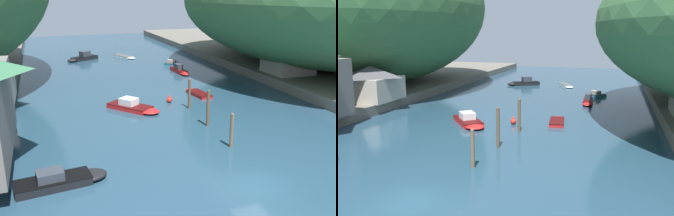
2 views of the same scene
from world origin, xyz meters
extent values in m
plane|color=#234256|center=(0.00, 30.00, 0.00)|extent=(130.00, 130.00, 0.00)
cube|color=#666056|center=(-27.81, 30.00, 0.66)|extent=(22.00, 120.00, 1.31)
ellipsoid|color=#3D6B3D|center=(-28.91, 38.70, 14.71)|extent=(36.44, 51.02, 26.80)
cube|color=#B2A899|center=(-19.52, 23.57, 2.86)|extent=(6.37, 6.61, 3.09)
pyramid|color=#4C4C51|center=(-19.52, 23.57, 5.14)|extent=(6.88, 7.14, 1.49)
cube|color=red|center=(-4.20, 19.73, 0.25)|extent=(4.87, 5.38, 0.49)
ellipsoid|color=red|center=(-2.61, 17.70, 0.25)|extent=(3.19, 3.29, 0.49)
cube|color=#450A0A|center=(-4.20, 19.73, 0.51)|extent=(4.97, 5.49, 0.03)
cube|color=silver|center=(-4.30, 19.86, 0.89)|extent=(2.30, 2.35, 0.79)
cube|color=teal|center=(8.86, 42.39, 0.22)|extent=(3.27, 3.37, 0.43)
ellipsoid|color=teal|center=(9.63, 43.44, 0.22)|extent=(2.41, 2.26, 0.43)
cube|color=#132A33|center=(8.86, 42.39, 0.45)|extent=(3.34, 3.44, 0.03)
cube|color=#9E937F|center=(8.81, 42.33, 0.72)|extent=(1.75, 1.62, 0.59)
cube|color=red|center=(5.55, 22.46, 0.18)|extent=(2.01, 4.14, 0.37)
ellipsoid|color=red|center=(5.33, 24.44, 0.18)|extent=(1.71, 2.15, 0.37)
cube|color=#450A0A|center=(5.55, 22.46, 0.38)|extent=(2.05, 4.22, 0.03)
cube|color=black|center=(-5.22, 53.05, 0.31)|extent=(5.41, 4.36, 0.63)
ellipsoid|color=black|center=(-7.41, 51.72, 0.31)|extent=(3.17, 2.94, 0.63)
cube|color=black|center=(-5.22, 53.05, 0.64)|extent=(5.51, 4.45, 0.03)
cube|color=#333842|center=(-5.09, 53.13, 1.14)|extent=(2.25, 2.12, 1.02)
cube|color=white|center=(2.47, 53.61, 0.18)|extent=(3.33, 5.00, 0.35)
ellipsoid|color=white|center=(3.44, 51.42, 0.18)|extent=(2.29, 2.77, 0.35)
cube|color=#525252|center=(2.47, 53.61, 0.37)|extent=(3.40, 5.10, 0.03)
cube|color=red|center=(8.03, 36.60, 0.26)|extent=(1.45, 4.84, 0.52)
ellipsoid|color=red|center=(8.10, 34.20, 0.26)|extent=(1.32, 2.44, 0.52)
cube|color=#450A0A|center=(8.03, 36.60, 0.54)|extent=(1.48, 4.94, 0.03)
cube|color=#333842|center=(8.03, 36.75, 0.94)|extent=(0.97, 1.71, 0.83)
cylinder|color=brown|center=(1.55, 6.48, 1.44)|extent=(0.31, 0.31, 2.89)
sphere|color=brown|center=(1.55, 6.48, 2.95)|extent=(0.28, 0.28, 0.28)
cylinder|color=brown|center=(1.85, 11.94, 1.76)|extent=(0.31, 0.31, 3.53)
sphere|color=brown|center=(1.85, 11.94, 3.59)|extent=(0.28, 0.28, 0.28)
cylinder|color=brown|center=(2.29, 17.88, 1.65)|extent=(0.31, 0.31, 3.29)
sphere|color=brown|center=(2.29, 17.88, 3.36)|extent=(0.28, 0.28, 0.28)
sphere|color=red|center=(0.89, 20.77, 0.34)|extent=(0.67, 0.67, 0.67)
cone|color=red|center=(0.89, 20.77, 0.84)|extent=(0.34, 0.34, 0.34)
camera|label=1|loc=(-13.27, -19.90, 12.98)|focal=40.00mm
camera|label=2|loc=(11.55, -18.84, 10.07)|focal=40.00mm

